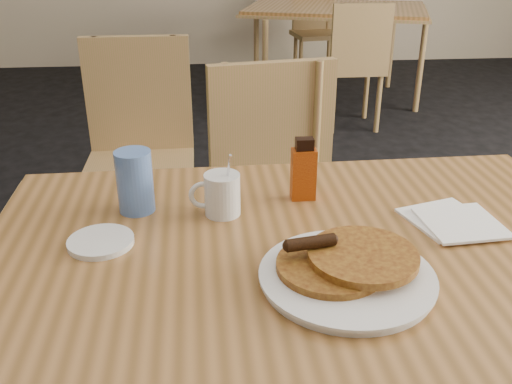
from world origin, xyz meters
The scene contains 12 objects.
main_table centered at (0.04, -0.01, 0.71)m, with size 1.37×0.94×0.75m.
neighbor_table centered at (0.88, 3.56, 0.71)m, with size 1.60×1.30×0.75m.
chair_main_far centered at (0.06, 0.71, 0.56)m, with size 0.49×0.49×0.94m.
chair_neighbor_far centered at (0.86, 4.31, 0.52)m, with size 0.45×0.45×0.87m.
chair_neighbor_near centered at (0.87, 2.82, 0.52)m, with size 0.39×0.40×0.87m.
chair_wall_extra centered at (-0.43, 1.22, 0.56)m, with size 0.43×0.43×0.94m.
pancake_plate centered at (0.09, -0.13, 0.77)m, with size 0.32×0.32×0.07m.
coffee_mug centered at (-0.13, 0.15, 0.80)m, with size 0.11×0.08×0.15m.
syrup_bottle centered at (0.07, 0.22, 0.82)m, with size 0.06×0.04×0.15m.
napkin_stack centered at (0.37, 0.06, 0.76)m, with size 0.20×0.21×0.01m.
blue_tumbler centered at (-0.31, 0.19, 0.82)m, with size 0.08×0.08×0.14m, color #5175BD.
side_saucer centered at (-0.37, 0.04, 0.76)m, with size 0.13×0.13×0.01m, color white.
Camera 1 is at (-0.15, -0.98, 1.34)m, focal length 40.00 mm.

